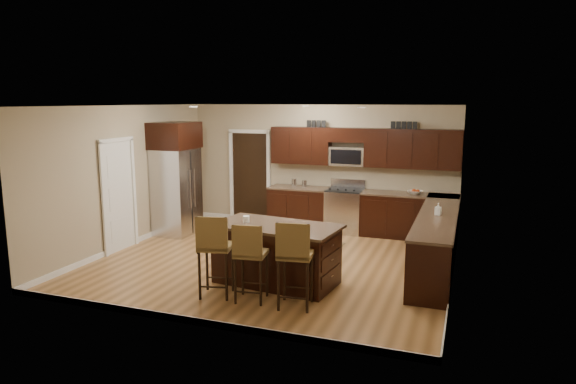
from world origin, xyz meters
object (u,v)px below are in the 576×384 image
at_px(stool_left, 214,246).
at_px(stool_mid, 250,253).
at_px(island, 276,256).
at_px(range, 345,210).
at_px(stool_right, 295,254).
at_px(refrigerator, 176,177).

bearing_deg(stool_left, stool_mid, -12.46).
relative_size(island, stool_mid, 1.78).
relative_size(range, stool_left, 0.92).
height_order(stool_left, stool_right, stool_right).
bearing_deg(island, refrigerator, 152.28).
xyz_separation_m(range, stool_left, (-0.86, -4.27, 0.28)).
distance_m(stool_left, refrigerator, 3.85).
bearing_deg(refrigerator, stool_mid, -44.54).
bearing_deg(refrigerator, range, 21.92).
height_order(stool_right, refrigerator, refrigerator).
xyz_separation_m(range, stool_right, (0.34, -4.27, 0.29)).
height_order(range, stool_mid, stool_mid).
relative_size(stool_mid, refrigerator, 0.48).
bearing_deg(stool_right, stool_mid, 171.22).
bearing_deg(range, stool_right, -85.44).
distance_m(island, stool_left, 1.10).
relative_size(island, stool_right, 1.65).
height_order(island, refrigerator, refrigerator).
height_order(island, stool_right, stool_right).
distance_m(stool_right, refrigerator, 4.70).
distance_m(stool_left, stool_mid, 0.54).
height_order(range, stool_left, stool_left).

